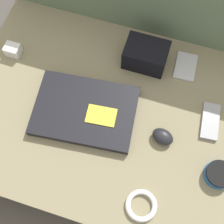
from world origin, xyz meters
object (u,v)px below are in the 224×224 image
(computer_mouse, at_px, (163,137))
(charger_brick, at_px, (13,50))
(speaker_puck, at_px, (219,174))
(camera_pouch, at_px, (146,55))
(phone_silver, at_px, (210,121))
(phone_black, at_px, (186,67))
(laptop, at_px, (85,111))

(computer_mouse, bearing_deg, charger_brick, -179.19)
(speaker_puck, bearing_deg, charger_brick, 164.33)
(camera_pouch, bearing_deg, speaker_puck, -45.34)
(computer_mouse, xyz_separation_m, speaker_puck, (0.18, -0.06, -0.00))
(phone_silver, xyz_separation_m, phone_black, (-0.11, 0.17, -0.00))
(speaker_puck, xyz_separation_m, phone_silver, (-0.05, 0.16, -0.01))
(laptop, bearing_deg, speaker_puck, -15.33)
(camera_pouch, bearing_deg, phone_black, 8.74)
(camera_pouch, relative_size, charger_brick, 2.80)
(computer_mouse, xyz_separation_m, camera_pouch, (-0.12, 0.24, 0.02))
(laptop, distance_m, phone_black, 0.37)
(phone_silver, distance_m, phone_black, 0.20)
(speaker_puck, height_order, phone_silver, speaker_puck)
(phone_black, height_order, camera_pouch, camera_pouch)
(speaker_puck, height_order, phone_black, speaker_puck)
(speaker_puck, xyz_separation_m, phone_black, (-0.17, 0.33, -0.01))
(laptop, xyz_separation_m, charger_brick, (-0.30, 0.13, 0.01))
(camera_pouch, bearing_deg, phone_silver, -30.52)
(speaker_puck, distance_m, phone_silver, 0.17)
(laptop, bearing_deg, computer_mouse, -8.33)
(phone_black, bearing_deg, charger_brick, -170.75)
(computer_mouse, xyz_separation_m, phone_black, (0.01, 0.26, -0.01))
(phone_silver, bearing_deg, phone_black, 119.41)
(camera_pouch, bearing_deg, charger_brick, -167.06)
(charger_brick, bearing_deg, computer_mouse, -14.64)
(computer_mouse, relative_size, speaker_puck, 0.94)
(camera_pouch, bearing_deg, laptop, -119.16)
(laptop, relative_size, speaker_puck, 4.11)
(phone_black, bearing_deg, laptop, -139.03)
(computer_mouse, distance_m, charger_brick, 0.57)
(phone_silver, relative_size, phone_black, 1.17)
(laptop, relative_size, camera_pouch, 2.42)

